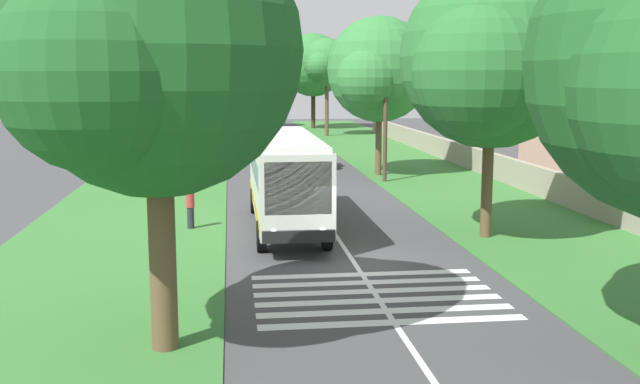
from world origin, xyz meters
The scene contains 21 objects.
ground centered at (0.00, 0.00, 0.00)m, with size 160.00×160.00×0.00m, color #424244.
grass_verge_left centered at (15.00, 8.20, 0.02)m, with size 120.00×8.00×0.04m, color #387533.
grass_verge_right centered at (15.00, -8.20, 0.02)m, with size 120.00×8.00×0.04m, color #387533.
centre_line centered at (15.00, 0.00, 0.00)m, with size 110.00×0.16×0.01m, color silver.
coach_bus centered at (5.58, 1.80, 2.15)m, with size 11.16×2.62×3.73m.
zebra_crossing centered at (-3.98, 0.00, 0.00)m, with size 4.95×6.80×0.01m.
trailing_car_0 centered at (25.48, -1.89, 0.67)m, with size 4.30×1.78×1.43m.
trailing_car_1 centered at (34.14, 2.00, 0.67)m, with size 4.30×1.78×1.43m.
roadside_tree_left_0 centered at (53.27, 5.83, 5.63)m, with size 5.62×4.81×8.13m.
roadside_tree_left_1 centered at (-7.25, 5.63, 6.43)m, with size 7.56×6.28×9.71m.
roadside_tree_left_2 centered at (32.89, 6.20, 5.48)m, with size 7.10×5.77×8.51m.
roadside_tree_left_3 centered at (41.49, 5.19, 5.93)m, with size 8.78×7.47×9.82m.
roadside_tree_left_4 centered at (61.65, 5.17, 8.54)m, with size 8.24×7.03×12.19m.
roadside_tree_right_0 centered at (20.80, -4.89, 6.25)m, with size 7.65×6.33×9.56m.
roadside_tree_right_1 centered at (50.36, -5.63, 7.23)m, with size 5.78×4.79×9.74m.
roadside_tree_right_2 centered at (2.75, -5.35, 6.56)m, with size 7.96×6.71×10.06m.
roadside_tree_right_4 centered at (61.30, -5.36, 7.03)m, with size 8.96×7.36×10.81m.
utility_pole centered at (17.79, -4.83, 3.79)m, with size 0.24×1.40×7.23m.
roadside_wall centered at (20.00, -11.60, 0.77)m, with size 70.00×0.40×1.46m, color #9E937F.
roadside_building centered at (17.94, -19.79, 2.78)m, with size 10.14×10.57×5.49m.
pedestrian centered at (5.77, 5.59, 0.91)m, with size 0.34×0.34×1.69m.
Camera 1 is at (-23.45, 3.96, 6.07)m, focal length 41.35 mm.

